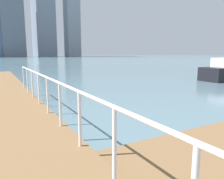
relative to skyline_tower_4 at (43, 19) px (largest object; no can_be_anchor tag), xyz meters
The scene contains 4 objects.
ground_plane 119.47m from the skyline_tower_4, 101.13° to the right, with size 300.00×300.00×0.00m, color slate.
skyline_tower_3 19.64m from the skyline_tower_4, 153.83° to the right, with size 10.37×12.33×32.58m, color slate.
skyline_tower_4 is the anchor object (origin of this frame).
skyline_tower_5 15.76m from the skyline_tower_4, 12.43° to the right, with size 7.60×7.77×36.41m, color #8C939E.
Camera 1 is at (-4.51, 7.21, 2.15)m, focal length 35.13 mm.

